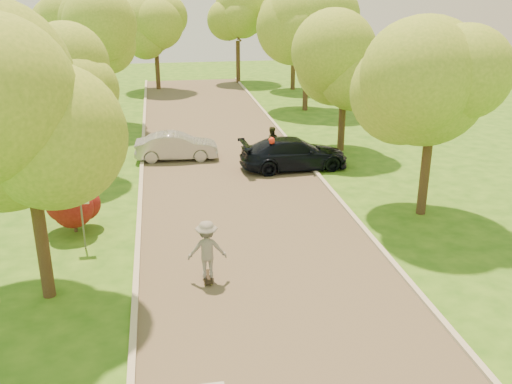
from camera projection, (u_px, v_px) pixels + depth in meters
ground at (276, 293)px, 16.61m from camera, size 100.00×100.00×0.00m
road at (238, 197)px, 23.99m from camera, size 8.00×60.00×0.01m
curb_left at (140, 201)px, 23.33m from camera, size 0.18×60.00×0.12m
curb_right at (331, 190)px, 24.62m from camera, size 0.18×60.00×0.12m
street_sign at (81, 206)px, 18.83m from camera, size 0.55×0.06×2.17m
red_shrub at (73, 203)px, 20.30m from camera, size 1.70×1.70×1.95m
tree_l_mida at (33, 120)px, 14.72m from camera, size 4.71×4.60×7.39m
tree_l_midb at (70, 77)px, 25.00m from camera, size 4.30×4.20×6.62m
tree_l_far at (98, 35)px, 33.99m from camera, size 4.92×4.80×7.79m
tree_r_mida at (442, 70)px, 20.40m from camera, size 5.13×5.00×7.95m
tree_r_midb at (349, 57)px, 28.87m from camera, size 4.51×4.40×7.01m
tree_r_far at (311, 23)px, 37.87m from camera, size 5.33×5.20×8.34m
tree_bg_a at (74, 28)px, 41.05m from camera, size 5.12×5.00×7.72m
tree_bg_b at (297, 20)px, 45.51m from camera, size 5.12×5.00×7.95m
tree_bg_c at (158, 27)px, 45.79m from camera, size 4.92×4.80×7.33m
tree_bg_d at (240, 20)px, 48.65m from camera, size 5.12×5.00×7.72m
silver_sedan at (177, 146)px, 28.76m from camera, size 4.19×1.65×1.36m
dark_sedan at (294, 153)px, 27.32m from camera, size 5.30×2.38×1.51m
longboard at (208, 277)px, 17.33m from camera, size 0.31×0.94×0.11m
skateboarder at (207, 249)px, 17.01m from camera, size 1.20×0.73×1.81m
person_striped at (271, 155)px, 26.65m from camera, size 0.75×0.62×1.75m
person_olive at (271, 142)px, 28.93m from camera, size 0.83×0.67×1.64m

